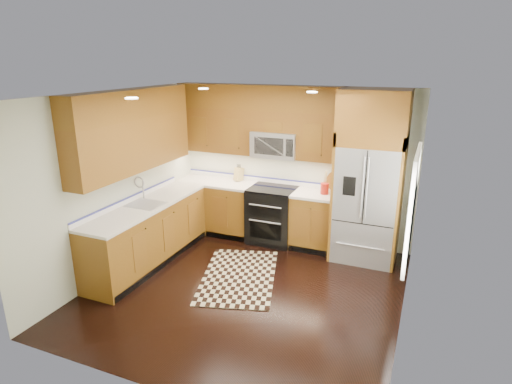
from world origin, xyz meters
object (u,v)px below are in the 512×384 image
at_px(range, 272,215).
at_px(refrigerator, 369,178).
at_px(rug, 239,276).
at_px(knife_block, 239,174).
at_px(utensil_crock, 325,186).

xyz_separation_m(range, refrigerator, (1.55, -0.04, 0.83)).
xyz_separation_m(rug, knife_block, (-0.72, 1.59, 1.05)).
height_order(rug, knife_block, knife_block).
distance_m(range, rug, 1.44).
bearing_deg(refrigerator, knife_block, 173.44).
bearing_deg(utensil_crock, knife_block, 173.66).
relative_size(range, knife_block, 3.20).
height_order(refrigerator, knife_block, refrigerator).
height_order(range, knife_block, knife_block).
relative_size(refrigerator, rug, 1.54).
bearing_deg(refrigerator, utensil_crock, 172.94).
xyz_separation_m(rug, utensil_crock, (0.86, 1.41, 1.06)).
distance_m(range, utensil_crock, 1.05).
bearing_deg(utensil_crock, range, -176.91).
bearing_deg(range, knife_block, 162.73).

